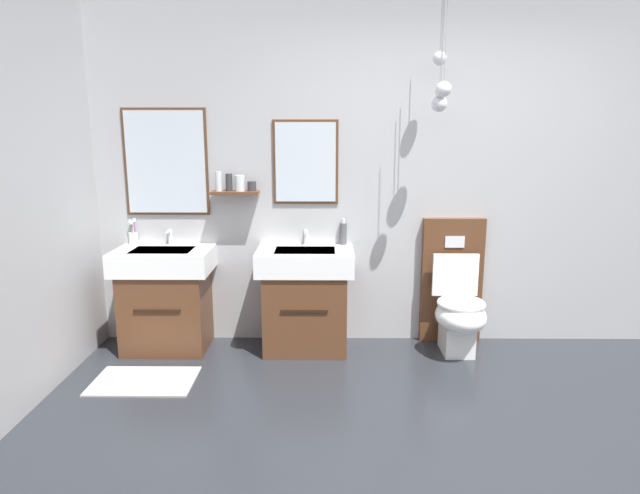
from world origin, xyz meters
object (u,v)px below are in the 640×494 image
Objects in this scene: vanity_sink_right at (305,297)px; toilet at (456,302)px; toothbrush_cup at (133,237)px; soap_dispenser at (343,233)px; vanity_sink_left at (166,297)px.

toilet reaches higher than vanity_sink_right.
toothbrush_cup and soap_dispenser have the same top height.
soap_dispenser reaches higher than vanity_sink_right.
vanity_sink_left is 3.84× the size of soap_dispenser.
toilet is at bearing 0.44° from vanity_sink_right.
vanity_sink_right is at bearing -179.56° from toilet.
toilet is (1.16, 0.01, -0.04)m from vanity_sink_right.
vanity_sink_left is 1.07m from vanity_sink_right.
soap_dispenser reaches higher than vanity_sink_left.
toothbrush_cup reaches higher than vanity_sink_right.
vanity_sink_right is at bearing -148.36° from soap_dispenser.
soap_dispenser is at bearing 0.33° from toothbrush_cup.
toothbrush_cup is at bearing -179.67° from soap_dispenser.
vanity_sink_left is 0.79× the size of toilet.
toothbrush_cup is at bearing 148.88° from vanity_sink_left.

